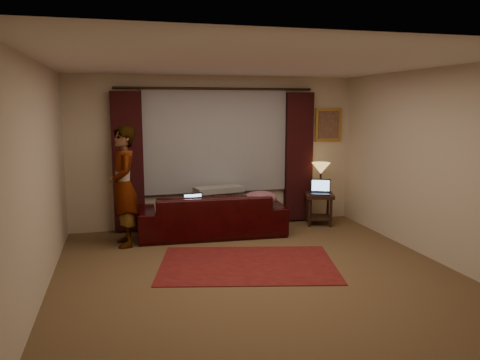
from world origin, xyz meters
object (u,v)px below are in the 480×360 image
at_px(tiffany_lamp, 321,177).
at_px(person, 124,187).
at_px(laptop_sofa, 195,202).
at_px(end_table, 319,209).
at_px(sofa, 212,206).
at_px(laptop_table, 320,187).

height_order(tiffany_lamp, person, person).
xyz_separation_m(laptop_sofa, tiffany_lamp, (2.36, 0.50, 0.23)).
bearing_deg(laptop_sofa, end_table, 2.17).
bearing_deg(tiffany_lamp, sofa, -170.65).
bearing_deg(laptop_table, tiffany_lamp, 89.20).
bearing_deg(person, laptop_sofa, 86.73).
bearing_deg(person, sofa, 92.54).
bearing_deg(sofa, laptop_sofa, 31.50).
height_order(sofa, end_table, sofa).
relative_size(sofa, laptop_table, 6.18).
xyz_separation_m(sofa, laptop_table, (1.97, 0.13, 0.21)).
bearing_deg(laptop_table, laptop_sofa, -149.48).
bearing_deg(sofa, laptop_table, -173.78).
bearing_deg(person, tiffany_lamp, 92.20).
xyz_separation_m(laptop_sofa, person, (-1.08, -0.08, 0.31)).
height_order(sofa, tiffany_lamp, tiffany_lamp).
bearing_deg(laptop_table, person, -150.50).
distance_m(tiffany_lamp, laptop_table, 0.27).
height_order(sofa, laptop_table, sofa).
bearing_deg(laptop_sofa, tiffany_lamp, 5.33).
xyz_separation_m(sofa, tiffany_lamp, (2.06, 0.34, 0.35)).
height_order(sofa, laptop_sofa, sofa).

